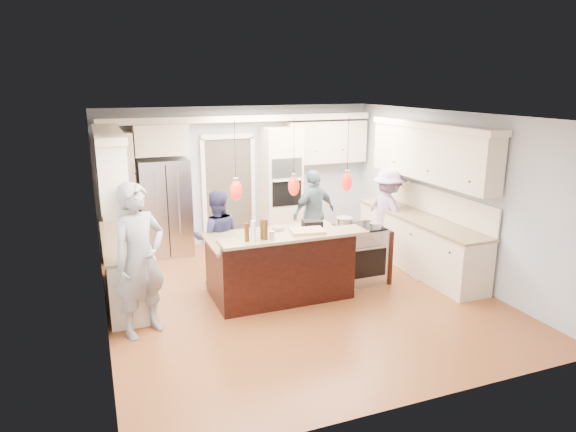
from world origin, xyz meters
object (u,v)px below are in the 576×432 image
refrigerator (165,207)px  person_far_left (217,238)px  kitchen_island (279,264)px  island_range (359,254)px  person_bar_end (140,260)px

refrigerator → person_far_left: size_ratio=1.18×
kitchen_island → island_range: (1.41, 0.08, -0.03)m
refrigerator → island_range: 3.71m
refrigerator → person_far_left: bearing=-73.2°
island_range → person_bar_end: size_ratio=0.46×
refrigerator → person_far_left: (0.54, -1.79, -0.14)m
island_range → person_far_left: (-2.17, 0.70, 0.31)m
island_range → person_bar_end: bearing=-170.2°
refrigerator → person_bar_end: size_ratio=0.91×
refrigerator → island_range: size_ratio=1.96×
refrigerator → kitchen_island: bearing=-63.1°
refrigerator → kitchen_island: 2.91m
refrigerator → kitchen_island: size_ratio=0.86×
kitchen_island → person_bar_end: 2.18m
person_bar_end → kitchen_island: bearing=-14.4°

